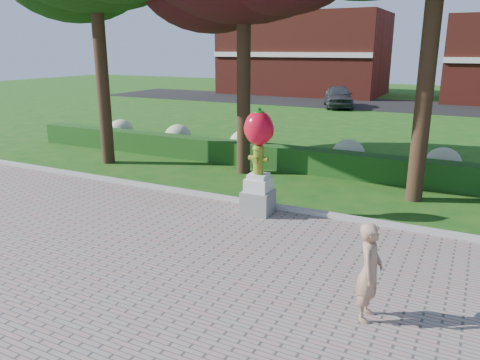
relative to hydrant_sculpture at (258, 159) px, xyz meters
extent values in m
plane|color=#154E13|center=(-0.17, -2.50, -1.43)|extent=(100.00, 100.00, 0.00)
cube|color=gray|center=(-0.17, -6.50, -1.41)|extent=(40.00, 14.00, 0.04)
cube|color=#ADADA5|center=(-0.17, 0.50, -1.35)|extent=(40.00, 0.18, 0.15)
cube|color=#144717|center=(-0.17, 4.50, -1.03)|extent=(24.00, 0.70, 0.80)
ellipsoid|color=#A7B288|center=(-9.17, 5.50, -0.88)|extent=(1.10, 1.10, 0.99)
ellipsoid|color=#A7B288|center=(-6.17, 5.50, -0.88)|extent=(1.10, 1.10, 0.99)
ellipsoid|color=#A7B288|center=(-3.17, 5.50, -0.88)|extent=(1.10, 1.10, 0.99)
ellipsoid|color=#A7B288|center=(0.83, 5.50, -0.88)|extent=(1.10, 1.10, 0.99)
ellipsoid|color=#A7B288|center=(3.83, 5.50, -0.88)|extent=(1.10, 1.10, 0.99)
cube|color=black|center=(-0.17, 25.50, -1.42)|extent=(50.00, 8.00, 0.02)
cube|color=maroon|center=(-10.17, 31.50, 2.07)|extent=(14.00, 8.00, 7.00)
cylinder|color=black|center=(-7.17, 2.50, 1.93)|extent=(0.44, 0.44, 6.72)
cylinder|color=black|center=(-2.17, 3.50, 1.65)|extent=(0.44, 0.44, 6.16)
cylinder|color=black|center=(3.33, 3.00, 2.21)|extent=(0.44, 0.44, 7.28)
cube|color=gray|center=(0.00, 0.00, -1.10)|extent=(0.75, 0.75, 0.57)
cube|color=silver|center=(0.00, 0.00, -0.65)|extent=(0.60, 0.60, 0.32)
cube|color=silver|center=(0.00, 0.00, -0.44)|extent=(0.48, 0.48, 0.11)
cylinder|color=olive|center=(0.00, 0.00, -0.06)|extent=(0.25, 0.25, 0.64)
ellipsoid|color=olive|center=(0.00, 0.00, 0.26)|extent=(0.30, 0.30, 0.21)
cylinder|color=olive|center=(-0.18, 0.00, 0.01)|extent=(0.14, 0.13, 0.13)
cylinder|color=olive|center=(0.18, 0.00, 0.01)|extent=(0.14, 0.13, 0.13)
cylinder|color=olive|center=(0.00, -0.17, 0.01)|extent=(0.14, 0.14, 0.14)
cylinder|color=olive|center=(0.00, 0.00, 0.35)|extent=(0.09, 0.09, 0.06)
ellipsoid|color=red|center=(0.00, 0.00, 0.75)|extent=(0.72, 0.64, 0.83)
ellipsoid|color=red|center=(-0.21, 0.00, 0.73)|extent=(0.35, 0.35, 0.53)
ellipsoid|color=red|center=(0.21, 0.00, 0.73)|extent=(0.35, 0.35, 0.53)
cylinder|color=#1B5D15|center=(0.00, 0.00, 1.16)|extent=(0.11, 0.11, 0.14)
ellipsoid|color=#1B5D15|center=(0.00, 0.00, 1.13)|extent=(0.27, 0.27, 0.09)
imported|color=tan|center=(3.49, -3.55, -0.62)|extent=(0.38, 0.57, 1.54)
imported|color=#3A3D41|center=(-4.34, 22.50, -0.64)|extent=(3.27, 4.84, 1.53)
camera|label=1|loc=(4.67, -10.06, 2.60)|focal=35.00mm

